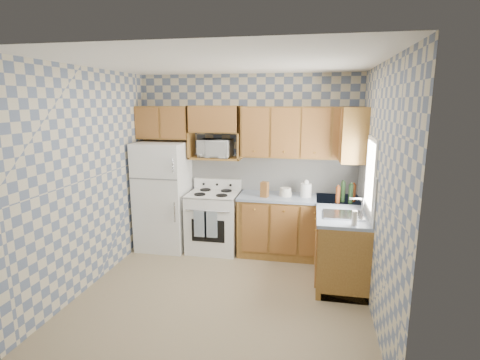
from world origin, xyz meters
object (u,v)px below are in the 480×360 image
stove_body (214,222)px  microwave (215,148)px  refrigerator (163,196)px  electric_kettle (306,190)px

stove_body → microwave: (-0.00, 0.17, 1.14)m
refrigerator → microwave: (0.80, 0.19, 0.75)m
microwave → electric_kettle: bearing=-1.4°
refrigerator → electric_kettle: (2.20, 0.05, 0.18)m
electric_kettle → microwave: bearing=174.2°
stove_body → refrigerator: bearing=-178.2°
microwave → refrigerator: bearing=-161.9°
refrigerator → microwave: bearing=13.6°
refrigerator → electric_kettle: bearing=1.3°
stove_body → electric_kettle: bearing=1.1°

